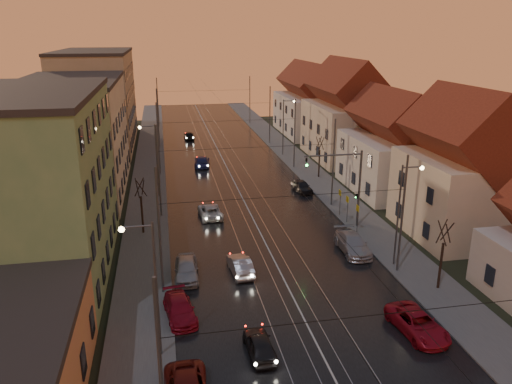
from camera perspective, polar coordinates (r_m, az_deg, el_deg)
ground at (r=29.08m, az=7.83°, el=-18.46°), size 160.00×160.00×0.00m
road at (r=64.87m, az=-3.25°, el=2.62°), size 16.00×120.00×0.04m
sidewalk_left at (r=64.39m, az=-12.11°, el=2.18°), size 4.00×120.00×0.15m
sidewalk_right at (r=66.83m, az=5.29°, el=3.08°), size 4.00×120.00×0.15m
tram_rail_0 at (r=64.63m, az=-5.19°, el=2.55°), size 0.06×120.00×0.03m
tram_rail_1 at (r=64.77m, az=-3.93°, el=2.62°), size 0.06×120.00×0.03m
tram_rail_2 at (r=64.96m, az=-2.58°, el=2.69°), size 0.06×120.00×0.03m
tram_rail_3 at (r=65.17m, az=-1.33°, el=2.75°), size 0.06×120.00×0.03m
apartment_left_1 at (r=38.78m, az=-24.43°, el=0.32°), size 10.00×18.00×13.00m
apartment_left_2 at (r=57.93m, az=-20.05°, el=5.77°), size 10.00×20.00×12.00m
apartment_left_3 at (r=81.24m, az=-17.62°, el=9.97°), size 10.00×24.00×14.00m
house_right_1 at (r=46.21m, az=22.50°, el=1.87°), size 8.67×10.20×10.80m
house_right_2 at (r=57.33m, az=15.49°, el=4.70°), size 9.18×12.24×9.20m
house_right_3 at (r=70.60m, az=10.28°, el=8.43°), size 9.18×14.28×11.50m
house_right_4 at (r=87.57m, az=6.07°, el=9.94°), size 9.18×16.32×10.00m
catenary_pole_l_0 at (r=20.47m, az=-10.76°, el=-20.74°), size 0.16×0.16×9.00m
catenary_pole_l_1 at (r=33.55m, az=-10.97°, el=-4.60°), size 0.16×0.16×9.00m
catenary_pole_r_1 at (r=37.42m, az=16.37°, el=-2.61°), size 0.16×0.16×9.00m
catenary_pole_l_2 at (r=47.76m, az=-11.06°, el=2.24°), size 0.16×0.16×9.00m
catenary_pole_r_2 at (r=50.56m, az=8.83°, el=3.24°), size 0.16×0.16×9.00m
catenary_pole_l_3 at (r=62.35m, az=-11.10°, el=5.92°), size 0.16×0.16×9.00m
catenary_pole_r_3 at (r=64.52m, az=4.44°, el=6.60°), size 0.16×0.16×9.00m
catenary_pole_l_4 at (r=77.10m, az=-11.13°, el=8.19°), size 0.16×0.16×9.00m
catenary_pole_r_4 at (r=78.86m, az=1.59°, el=8.74°), size 0.16×0.16×9.00m
catenary_pole_l_5 at (r=94.89m, az=-11.15°, el=9.99°), size 0.16×0.16×9.00m
catenary_pole_r_5 at (r=96.33m, az=-0.71°, el=10.44°), size 0.16×0.16×9.00m
street_lamp_0 at (r=27.04m, az=-12.03°, el=-9.54°), size 1.75×0.32×8.00m
street_lamp_1 at (r=38.35m, az=16.43°, el=-1.50°), size 1.75×0.32×8.00m
street_lamp_2 at (r=53.49m, az=-11.64°, el=4.32°), size 1.75×0.32×8.00m
street_lamp_3 at (r=71.23m, az=3.38°, el=8.02°), size 1.75×0.32×8.00m
traffic_light_mast at (r=44.92m, az=10.61°, el=1.39°), size 5.30×0.32×7.20m
bare_tree_0 at (r=44.60m, az=-12.94°, el=-1.74°), size 1.09×1.09×5.11m
bare_tree_1 at (r=36.53m, az=20.45°, el=-6.97°), size 1.09×1.09×5.11m
bare_tree_2 at (r=60.79m, az=7.25°, el=3.86°), size 1.09×1.09×5.11m
driving_car_0 at (r=28.90m, az=0.41°, el=-17.05°), size 1.55×3.62×1.22m
driving_car_1 at (r=37.31m, az=-1.81°, el=-8.35°), size 1.67×4.02×1.29m
driving_car_2 at (r=48.24m, az=-5.27°, el=-2.19°), size 2.27×4.48×1.22m
driving_car_3 at (r=66.40m, az=-6.20°, el=3.50°), size 2.35×4.88×1.37m
driving_car_4 at (r=83.35m, az=-7.65°, el=6.40°), size 1.58×3.83×1.30m
parked_left_2 at (r=32.36m, az=-8.71°, el=-13.08°), size 2.26×4.39×1.22m
parked_left_3 at (r=36.93m, az=-7.96°, el=-8.69°), size 1.91×4.33×1.45m
parked_right_0 at (r=32.04m, az=17.97°, el=-14.11°), size 2.59×4.82×1.28m
parked_right_1 at (r=41.40m, az=10.99°, el=-5.81°), size 2.18×5.03×1.44m
parked_right_2 at (r=55.77m, az=5.26°, el=0.65°), size 1.93×3.88×1.27m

